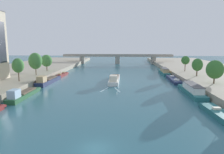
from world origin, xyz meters
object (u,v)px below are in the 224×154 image
object	(u,v)px
tree_right_end_of_row	(215,70)
moored_boat_left_far	(62,75)
barge_midriver	(114,79)
tree_right_nearest	(197,65)
tree_left_distant	(35,61)
tree_left_third	(47,61)
moored_boat_right_lone	(192,90)
moored_boat_right_midway	(164,71)
tree_left_end_of_row	(18,66)
tree_right_past_mid	(185,60)
moored_boat_left_second	(48,80)
bridge_far	(118,58)
moored_boat_left_gap_after	(23,94)
moored_boat_right_end	(174,79)

from	to	relation	value
tree_right_end_of_row	moored_boat_left_far	bearing A→B (deg)	155.77
barge_midriver	tree_right_nearest	distance (m)	28.64
tree_left_distant	tree_right_nearest	bearing A→B (deg)	1.21
tree_left_third	tree_right_nearest	bearing A→B (deg)	-11.02
moored_boat_right_lone	tree_right_end_of_row	xyz separation A→B (m)	(7.65, 5.24, 4.63)
moored_boat_right_midway	barge_midriver	bearing A→B (deg)	-137.15
moored_boat_right_lone	tree_left_end_of_row	xyz separation A→B (m)	(-48.21, 5.90, 5.35)
tree_right_past_mid	tree_left_end_of_row	bearing A→B (deg)	-155.65
tree_right_end_of_row	tree_left_distant	bearing A→B (deg)	167.62
moored_boat_left_second	bridge_far	distance (m)	70.55
moored_boat_left_gap_after	tree_left_distant	xyz separation A→B (m)	(-6.48, 22.85, 6.04)
tree_left_distant	moored_boat_left_second	bearing A→B (deg)	-39.60
barge_midriver	moored_boat_right_lone	xyz separation A→B (m)	(20.49, -16.53, 0.23)
moored_boat_left_second	moored_boat_right_lone	distance (m)	43.82
moored_boat_right_midway	tree_right_end_of_row	bearing A→B (deg)	-75.99
tree_left_distant	moored_boat_left_gap_after	bearing A→B (deg)	-74.16
moored_boat_right_midway	tree_right_nearest	size ratio (longest dim) A/B	2.51
tree_right_nearest	bridge_far	bearing A→B (deg)	115.10
moored_boat_left_second	tree_right_nearest	world-z (taller)	tree_right_nearest
tree_left_distant	tree_right_nearest	distance (m)	55.70
moored_boat_left_second	moored_boat_left_far	distance (m)	14.98
tree_left_distant	tree_right_past_mid	xyz separation A→B (m)	(55.38, 13.60, -0.60)
moored_boat_left_far	bridge_far	size ratio (longest dim) A/B	0.15
barge_midriver	tree_right_nearest	size ratio (longest dim) A/B	3.04
moored_boat_left_second	tree_left_end_of_row	world-z (taller)	tree_left_end_of_row
moored_boat_right_lone	bridge_far	size ratio (longest dim) A/B	0.23
moored_boat_left_far	tree_right_past_mid	size ratio (longest dim) A/B	1.74
moored_boat_left_second	moored_boat_left_far	bearing A→B (deg)	88.93
moored_boat_right_end	tree_right_nearest	size ratio (longest dim) A/B	2.74
tree_right_past_mid	moored_boat_left_gap_after	bearing A→B (deg)	-143.31
tree_left_third	tree_right_past_mid	size ratio (longest dim) A/B	1.07
tree_left_third	tree_right_nearest	xyz separation A→B (m)	(56.30, -10.96, -0.27)
tree_right_nearest	tree_left_distant	bearing A→B (deg)	-178.79
moored_boat_right_midway	tree_left_distant	bearing A→B (deg)	-159.32
moored_boat_right_lone	tree_left_distant	world-z (taller)	tree_left_distant
moored_boat_left_far	moored_boat_right_lone	distance (m)	49.95
moored_boat_left_second	moored_boat_right_midway	distance (m)	48.01
tree_left_third	tree_left_distant	bearing A→B (deg)	-87.04
moored_boat_left_far	moored_boat_right_lone	world-z (taller)	moored_boat_right_lone
tree_right_nearest	tree_right_past_mid	bearing A→B (deg)	91.36
tree_right_end_of_row	moored_boat_left_second	bearing A→B (deg)	171.70
moored_boat_left_gap_after	bridge_far	world-z (taller)	bridge_far
moored_boat_right_end	bridge_far	world-z (taller)	bridge_far
tree_left_distant	tree_right_end_of_row	world-z (taller)	tree_left_distant
moored_boat_left_gap_after	moored_boat_left_second	xyz separation A→B (m)	(-0.47, 17.88, 0.12)
bridge_far	moored_boat_right_midway	bearing A→B (deg)	-64.53
moored_boat_left_far	tree_left_third	distance (m)	9.02
tree_left_end_of_row	bridge_far	xyz separation A→B (m)	(27.24, 73.85, -2.46)
moored_boat_left_gap_after	tree_right_past_mid	distance (m)	61.23
moored_boat_right_lone	tree_right_past_mid	bearing A→B (deg)	76.65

